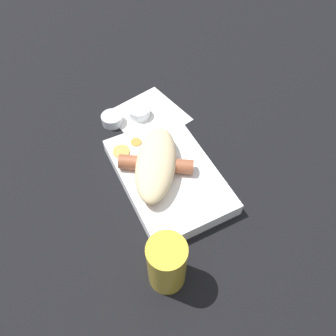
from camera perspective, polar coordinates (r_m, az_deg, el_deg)
The scene contains 9 objects.
ground_plane at distance 0.68m, azimuth -0.00°, elevation -2.09°, with size 3.00×3.00×0.00m, color black.
food_tray at distance 0.66m, azimuth -0.00°, elevation -1.32°, with size 0.27×0.18×0.03m.
bread_roll at distance 0.63m, azimuth -2.09°, elevation 0.83°, with size 0.20×0.16×0.05m.
sausage at distance 0.64m, azimuth -2.10°, elevation 0.64°, with size 0.15×0.14×0.03m.
pickled_veggies at distance 0.69m, azimuth -7.45°, elevation 3.33°, with size 0.05×0.08×0.00m.
napkin at distance 0.80m, azimuth -3.40°, elevation 9.02°, with size 0.18×0.18×0.00m.
condiment_cup_near at distance 0.79m, azimuth -4.97°, elevation 9.55°, with size 0.05×0.05×0.02m.
condiment_cup_far at distance 0.79m, azimuth -9.68°, elevation 8.30°, with size 0.05×0.05×0.02m.
drink_glass at distance 0.53m, azimuth -0.20°, elevation -16.38°, with size 0.06×0.06×0.11m.
Camera 1 is at (-0.34, 0.17, 0.56)m, focal length 35.00 mm.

